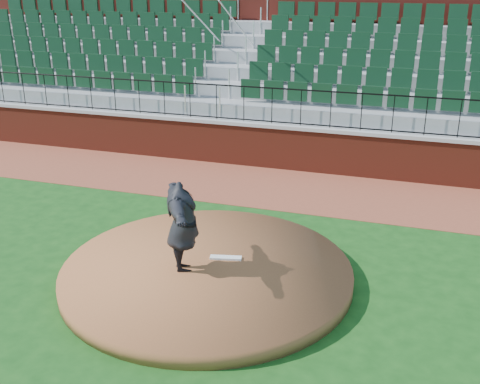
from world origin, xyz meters
The scene contains 10 objects.
ground centered at (0.00, 0.00, 0.00)m, with size 90.00×90.00×0.00m, color #144614.
warning_track centered at (0.00, 5.40, 0.01)m, with size 34.00×3.20×0.01m, color brown.
field_wall centered at (0.00, 7.00, 0.60)m, with size 34.00×0.35×1.20m, color maroon.
wall_cap centered at (0.00, 7.00, 1.25)m, with size 34.00×0.45×0.10m, color #B7B7B7.
wall_railing centered at (0.00, 7.00, 1.80)m, with size 34.00×0.05×1.00m, color black, non-canonical shape.
seating_stands centered at (0.00, 9.72, 2.30)m, with size 34.00×5.10×4.60m, color gray, non-canonical shape.
concourse_wall centered at (0.00, 12.52, 2.75)m, with size 34.00×0.50×5.50m, color maroon.
pitchers_mound centered at (-0.25, 0.29, 0.12)m, with size 5.34×5.34×0.25m, color brown.
pitching_rubber centered at (-0.02, 0.67, 0.27)m, with size 0.59×0.15×0.04m, color white.
pitcher centered at (-0.61, 0.06, 1.10)m, with size 2.08×0.57×1.70m, color black.
Camera 1 is at (3.21, -8.44, 5.29)m, focal length 42.96 mm.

